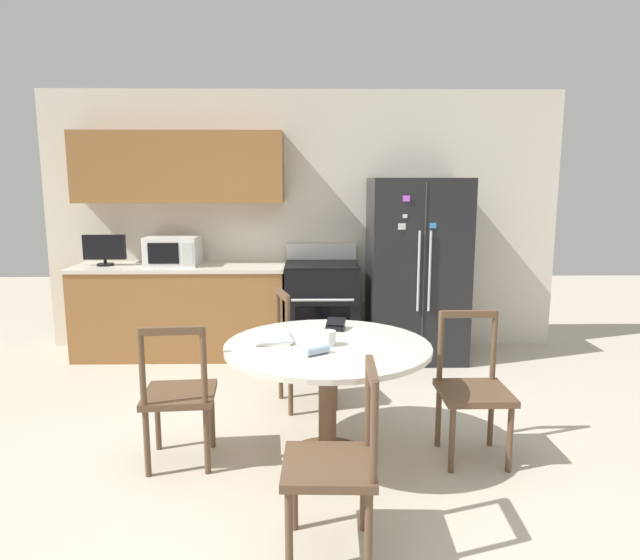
% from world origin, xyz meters
% --- Properties ---
extents(ground_plane, '(14.00, 14.00, 0.00)m').
position_xyz_m(ground_plane, '(0.00, 0.00, 0.00)').
color(ground_plane, beige).
extents(back_wall, '(5.20, 0.44, 2.60)m').
position_xyz_m(back_wall, '(-0.31, 2.59, 1.44)').
color(back_wall, silver).
rests_on(back_wall, ground_plane).
extents(kitchen_counter, '(2.04, 0.64, 0.90)m').
position_xyz_m(kitchen_counter, '(-1.19, 2.29, 0.45)').
color(kitchen_counter, '#936033').
rests_on(kitchen_counter, ground_plane).
extents(refrigerator, '(0.91, 0.78, 1.74)m').
position_xyz_m(refrigerator, '(1.10, 2.20, 0.87)').
color(refrigerator, black).
rests_on(refrigerator, ground_plane).
extents(oven_range, '(0.70, 0.68, 1.08)m').
position_xyz_m(oven_range, '(0.19, 2.26, 0.47)').
color(oven_range, black).
rests_on(oven_range, ground_plane).
extents(microwave, '(0.50, 0.40, 0.28)m').
position_xyz_m(microwave, '(-1.25, 2.31, 1.04)').
color(microwave, white).
rests_on(microwave, kitchen_counter).
extents(countertop_tv, '(0.40, 0.16, 0.30)m').
position_xyz_m(countertop_tv, '(-1.91, 2.29, 1.06)').
color(countertop_tv, black).
rests_on(countertop_tv, kitchen_counter).
extents(dining_table, '(1.25, 1.25, 0.74)m').
position_xyz_m(dining_table, '(0.18, 0.10, 0.61)').
color(dining_table, beige).
rests_on(dining_table, ground_plane).
extents(dining_chair_far, '(0.51, 0.51, 0.90)m').
position_xyz_m(dining_chair_far, '(0.03, 0.98, 0.43)').
color(dining_chair_far, brown).
rests_on(dining_chair_far, ground_plane).
extents(dining_chair_left, '(0.45, 0.45, 0.90)m').
position_xyz_m(dining_chair_left, '(-0.71, 0.06, 0.43)').
color(dining_chair_left, brown).
rests_on(dining_chair_left, ground_plane).
extents(dining_chair_right, '(0.42, 0.42, 0.90)m').
position_xyz_m(dining_chair_right, '(1.08, 0.12, 0.43)').
color(dining_chair_right, brown).
rests_on(dining_chair_right, ground_plane).
extents(dining_chair_near, '(0.43, 0.43, 0.90)m').
position_xyz_m(dining_chair_near, '(0.19, -0.80, 0.43)').
color(dining_chair_near, brown).
rests_on(dining_chair_near, ground_plane).
extents(candle_glass, '(0.09, 0.09, 0.09)m').
position_xyz_m(candle_glass, '(0.19, 0.07, 0.78)').
color(candle_glass, silver).
rests_on(candle_glass, dining_table).
extents(folded_napkin, '(0.15, 0.12, 0.05)m').
position_xyz_m(folded_napkin, '(0.12, -0.11, 0.77)').
color(folded_napkin, '#A3BCDB').
rests_on(folded_napkin, dining_table).
extents(wallet, '(0.14, 0.15, 0.07)m').
position_xyz_m(wallet, '(0.25, 0.44, 0.77)').
color(wallet, black).
rests_on(wallet, dining_table).
extents(mail_stack, '(0.27, 0.34, 0.02)m').
position_xyz_m(mail_stack, '(-0.15, 0.20, 0.75)').
color(mail_stack, white).
rests_on(mail_stack, dining_table).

